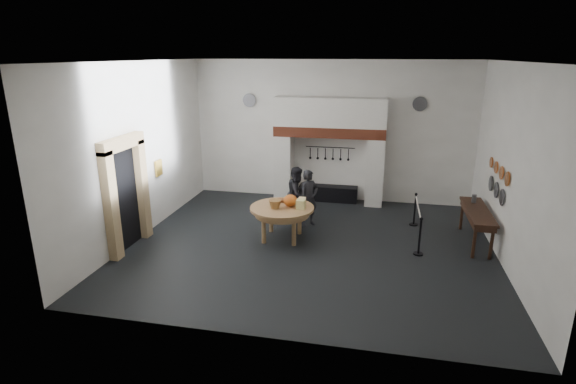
% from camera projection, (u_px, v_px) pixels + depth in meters
% --- Properties ---
extents(floor, '(9.00, 8.00, 0.02)m').
position_uv_depth(floor, '(310.00, 245.00, 11.42)').
color(floor, black).
rests_on(floor, ground).
extents(ceiling, '(9.00, 8.00, 0.02)m').
position_uv_depth(ceiling, '(313.00, 61.00, 10.09)').
color(ceiling, silver).
rests_on(ceiling, wall_back).
extents(wall_back, '(9.00, 0.02, 4.50)m').
position_uv_depth(wall_back, '(331.00, 132.00, 14.50)').
color(wall_back, white).
rests_on(wall_back, floor).
extents(wall_front, '(9.00, 0.02, 4.50)m').
position_uv_depth(wall_front, '(272.00, 215.00, 7.01)').
color(wall_front, white).
rests_on(wall_front, floor).
extents(wall_left, '(0.02, 8.00, 4.50)m').
position_uv_depth(wall_left, '(140.00, 151.00, 11.63)').
color(wall_left, white).
rests_on(wall_left, floor).
extents(wall_right, '(0.02, 8.00, 4.50)m').
position_uv_depth(wall_right, '(514.00, 168.00, 9.87)').
color(wall_right, white).
rests_on(wall_right, floor).
extents(chimney_pier_left, '(0.55, 0.70, 2.15)m').
position_uv_depth(chimney_pier_left, '(284.00, 167.00, 14.80)').
color(chimney_pier_left, silver).
rests_on(chimney_pier_left, floor).
extents(chimney_pier_right, '(0.55, 0.70, 2.15)m').
position_uv_depth(chimney_pier_right, '(375.00, 172.00, 14.23)').
color(chimney_pier_right, silver).
rests_on(chimney_pier_right, floor).
extents(hearth_brick_band, '(3.50, 0.72, 0.32)m').
position_uv_depth(hearth_brick_band, '(330.00, 132.00, 14.15)').
color(hearth_brick_band, '#9E442B').
rests_on(hearth_brick_band, chimney_pier_left).
extents(chimney_hood, '(3.50, 0.70, 0.90)m').
position_uv_depth(chimney_hood, '(330.00, 112.00, 13.97)').
color(chimney_hood, silver).
rests_on(chimney_hood, hearth_brick_band).
extents(iron_range, '(1.90, 0.45, 0.50)m').
position_uv_depth(iron_range, '(328.00, 193.00, 14.82)').
color(iron_range, black).
rests_on(iron_range, floor).
extents(utensil_rail, '(1.60, 0.02, 0.02)m').
position_uv_depth(utensil_rail, '(330.00, 147.00, 14.57)').
color(utensil_rail, black).
rests_on(utensil_rail, wall_back).
extents(door_recess, '(0.04, 1.10, 2.50)m').
position_uv_depth(door_recess, '(124.00, 199.00, 10.99)').
color(door_recess, black).
rests_on(door_recess, floor).
extents(door_jamb_near, '(0.22, 0.30, 2.60)m').
position_uv_depth(door_jamb_near, '(111.00, 207.00, 10.30)').
color(door_jamb_near, tan).
rests_on(door_jamb_near, floor).
extents(door_jamb_far, '(0.22, 0.30, 2.60)m').
position_uv_depth(door_jamb_far, '(142.00, 189.00, 11.61)').
color(door_jamb_far, tan).
rests_on(door_jamb_far, floor).
extents(door_lintel, '(0.22, 1.70, 0.30)m').
position_uv_depth(door_lintel, '(121.00, 143.00, 10.56)').
color(door_lintel, tan).
rests_on(door_lintel, door_jamb_near).
extents(wall_plaque, '(0.05, 0.34, 0.44)m').
position_uv_depth(wall_plaque, '(159.00, 168.00, 12.56)').
color(wall_plaque, gold).
rests_on(wall_plaque, wall_left).
extents(work_table, '(1.95, 1.95, 0.07)m').
position_uv_depth(work_table, '(282.00, 208.00, 11.61)').
color(work_table, tan).
rests_on(work_table, floor).
extents(pumpkin, '(0.36, 0.36, 0.31)m').
position_uv_depth(pumpkin, '(290.00, 200.00, 11.60)').
color(pumpkin, orange).
rests_on(pumpkin, work_table).
extents(cheese_block_big, '(0.22, 0.22, 0.24)m').
position_uv_depth(cheese_block_big, '(301.00, 204.00, 11.41)').
color(cheese_block_big, '#D9D082').
rests_on(cheese_block_big, work_table).
extents(cheese_block_small, '(0.18, 0.18, 0.20)m').
position_uv_depth(cheese_block_small, '(302.00, 201.00, 11.71)').
color(cheese_block_small, '#FFDF98').
rests_on(cheese_block_small, work_table).
extents(wicker_basket, '(0.38, 0.38, 0.22)m').
position_uv_depth(wicker_basket, '(275.00, 204.00, 11.45)').
color(wicker_basket, '#996038').
rests_on(wicker_basket, work_table).
extents(bread_loaf, '(0.31, 0.18, 0.13)m').
position_uv_depth(bread_loaf, '(281.00, 200.00, 11.92)').
color(bread_loaf, '#A36539').
rests_on(bread_loaf, work_table).
extents(visitor_near, '(0.69, 0.69, 1.61)m').
position_uv_depth(visitor_near, '(309.00, 198.00, 12.53)').
color(visitor_near, black).
rests_on(visitor_near, floor).
extents(visitor_far, '(0.78, 0.90, 1.58)m').
position_uv_depth(visitor_far, '(297.00, 193.00, 12.99)').
color(visitor_far, black).
rests_on(visitor_far, floor).
extents(side_table, '(0.55, 2.20, 0.06)m').
position_uv_depth(side_table, '(478.00, 211.00, 11.30)').
color(side_table, '#331D12').
rests_on(side_table, floor).
extents(pewter_jug, '(0.12, 0.12, 0.22)m').
position_uv_depth(pewter_jug, '(474.00, 199.00, 11.82)').
color(pewter_jug, '#515256').
rests_on(pewter_jug, side_table).
extents(copper_pan_a, '(0.03, 0.34, 0.34)m').
position_uv_depth(copper_pan_a, '(507.00, 179.00, 10.16)').
color(copper_pan_a, '#C6662D').
rests_on(copper_pan_a, wall_right).
extents(copper_pan_b, '(0.03, 0.32, 0.32)m').
position_uv_depth(copper_pan_b, '(501.00, 173.00, 10.67)').
color(copper_pan_b, '#C6662D').
rests_on(copper_pan_b, wall_right).
extents(copper_pan_c, '(0.03, 0.30, 0.30)m').
position_uv_depth(copper_pan_c, '(496.00, 167.00, 11.19)').
color(copper_pan_c, '#C6662D').
rests_on(copper_pan_c, wall_right).
extents(copper_pan_d, '(0.03, 0.28, 0.28)m').
position_uv_depth(copper_pan_d, '(491.00, 162.00, 11.70)').
color(copper_pan_d, '#C6662D').
rests_on(copper_pan_d, wall_right).
extents(pewter_plate_left, '(0.03, 0.40, 0.40)m').
position_uv_depth(pewter_plate_left, '(502.00, 197.00, 10.49)').
color(pewter_plate_left, '#4C4C51').
rests_on(pewter_plate_left, wall_right).
extents(pewter_plate_mid, '(0.03, 0.40, 0.40)m').
position_uv_depth(pewter_plate_mid, '(496.00, 190.00, 11.05)').
color(pewter_plate_mid, '#4C4C51').
rests_on(pewter_plate_mid, wall_right).
extents(pewter_plate_right, '(0.03, 0.40, 0.40)m').
position_uv_depth(pewter_plate_right, '(491.00, 183.00, 11.61)').
color(pewter_plate_right, '#4C4C51').
rests_on(pewter_plate_right, wall_right).
extents(pewter_plate_back_left, '(0.44, 0.03, 0.44)m').
position_uv_depth(pewter_plate_back_left, '(249.00, 100.00, 14.70)').
color(pewter_plate_back_left, '#4C4C51').
rests_on(pewter_plate_back_left, wall_back).
extents(pewter_plate_back_right, '(0.44, 0.03, 0.44)m').
position_uv_depth(pewter_plate_back_right, '(420.00, 104.00, 13.65)').
color(pewter_plate_back_right, '#4C4C51').
rests_on(pewter_plate_back_right, wall_back).
extents(barrier_post_near, '(0.05, 0.05, 0.90)m').
position_uv_depth(barrier_post_near, '(420.00, 237.00, 10.76)').
color(barrier_post_near, black).
rests_on(barrier_post_near, floor).
extents(barrier_post_far, '(0.05, 0.05, 0.90)m').
position_uv_depth(barrier_post_far, '(415.00, 210.00, 12.63)').
color(barrier_post_far, black).
rests_on(barrier_post_far, floor).
extents(barrier_rope, '(0.04, 2.00, 0.04)m').
position_uv_depth(barrier_rope, '(418.00, 208.00, 11.58)').
color(barrier_rope, silver).
rests_on(barrier_rope, barrier_post_near).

